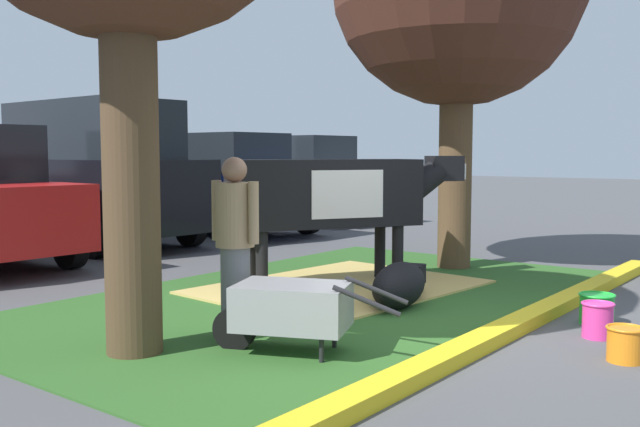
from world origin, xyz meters
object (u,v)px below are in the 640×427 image
at_px(calf_lying, 400,285).
at_px(sedan_blue, 226,185).
at_px(hatchback_white, 300,180).
at_px(wheelbarrow, 289,307).
at_px(person_handler, 235,242).
at_px(cow_holstein, 333,194).
at_px(bucket_green, 597,308).
at_px(bucket_orange, 625,343).
at_px(bucket_pink, 598,319).
at_px(suv_black, 93,173).

relative_size(calf_lying, sedan_blue, 0.30).
bearing_deg(hatchback_white, sedan_blue, -172.20).
bearing_deg(wheelbarrow, person_handler, 82.79).
bearing_deg(cow_holstein, bucket_green, -89.16).
height_order(person_handler, sedan_blue, sedan_blue).
distance_m(bucket_green, hatchback_white, 10.82).
distance_m(bucket_orange, bucket_green, 1.25).
distance_m(calf_lying, bucket_pink, 2.05).
bearing_deg(suv_black, bucket_pink, -97.10).
bearing_deg(suv_black, bucket_orange, -100.44).
height_order(suv_black, sedan_blue, suv_black).
xyz_separation_m(person_handler, bucket_green, (2.49, -2.36, -0.70)).
xyz_separation_m(bucket_orange, sedan_blue, (4.50, 8.94, 0.84)).
bearing_deg(cow_holstein, hatchback_white, 41.98).
bearing_deg(calf_lying, hatchback_white, 45.60).
bearing_deg(person_handler, sedan_blue, 45.79).
distance_m(cow_holstein, calf_lying, 1.58).
bearing_deg(cow_holstein, wheelbarrow, -150.24).
xyz_separation_m(bucket_pink, hatchback_white, (6.76, 8.94, 0.82)).
xyz_separation_m(bucket_orange, hatchback_white, (7.38, 9.34, 0.84)).
height_order(calf_lying, suv_black, suv_black).
height_order(person_handler, suv_black, suv_black).
relative_size(calf_lying, person_handler, 0.83).
xyz_separation_m(suv_black, hatchback_white, (5.63, -0.13, -0.29)).
xyz_separation_m(wheelbarrow, bucket_green, (2.57, -1.67, -0.23)).
distance_m(person_handler, bucket_green, 3.50).
bearing_deg(calf_lying, sedan_blue, 59.23).
bearing_deg(bucket_pink, calf_lying, 89.60).
height_order(calf_lying, hatchback_white, hatchback_white).
bearing_deg(sedan_blue, hatchback_white, 7.80).
relative_size(person_handler, bucket_orange, 5.33).
height_order(cow_holstein, hatchback_white, hatchback_white).
bearing_deg(hatchback_white, suv_black, 178.65).
xyz_separation_m(cow_holstein, sedan_blue, (3.42, 5.28, -0.16)).
xyz_separation_m(calf_lying, bucket_orange, (-0.63, -2.45, -0.09)).
distance_m(bucket_orange, hatchback_white, 11.93).
xyz_separation_m(wheelbarrow, bucket_orange, (1.45, -2.22, -0.24)).
distance_m(wheelbarrow, sedan_blue, 9.00).
bearing_deg(suv_black, cow_holstein, -96.58).
bearing_deg(calf_lying, bucket_orange, -104.40).
relative_size(wheelbarrow, bucket_pink, 4.97).
distance_m(cow_holstein, bucket_orange, 3.95).
relative_size(person_handler, bucket_green, 4.70).
bearing_deg(suv_black, person_handler, -115.39).
bearing_deg(suv_black, sedan_blue, -10.85).
relative_size(bucket_orange, sedan_blue, 0.07).
bearing_deg(bucket_orange, calf_lying, 75.60).
height_order(bucket_orange, suv_black, suv_black).
xyz_separation_m(cow_holstein, bucket_orange, (-1.07, -3.67, -0.99)).
bearing_deg(person_handler, hatchback_white, 36.30).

